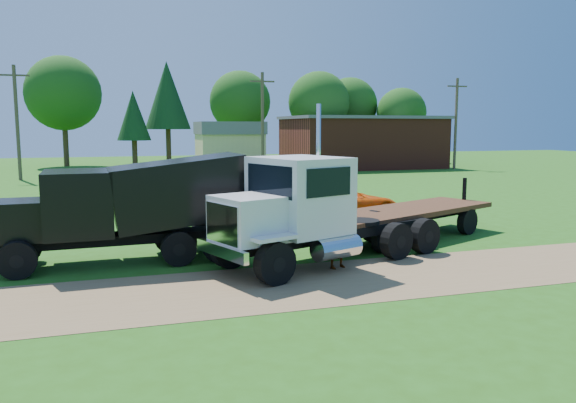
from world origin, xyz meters
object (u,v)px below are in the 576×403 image
object	(u,v)px
white_semi_tractor	(303,212)
black_dump_truck	(134,203)
orange_pickup	(339,203)
spectator_a	(338,236)
flatbed_trailer	(406,215)

from	to	relation	value
white_semi_tractor	black_dump_truck	xyz separation A→B (m)	(-4.82, 2.17, 0.16)
orange_pickup	white_semi_tractor	bearing A→B (deg)	142.12
black_dump_truck	orange_pickup	world-z (taller)	black_dump_truck
black_dump_truck	orange_pickup	distance (m)	10.63
white_semi_tractor	spectator_a	distance (m)	1.29
black_dump_truck	spectator_a	world-z (taller)	black_dump_truck
white_semi_tractor	spectator_a	world-z (taller)	white_semi_tractor
flatbed_trailer	black_dump_truck	bearing A→B (deg)	161.02
flatbed_trailer	spectator_a	distance (m)	5.40
black_dump_truck	orange_pickup	bearing A→B (deg)	27.91
white_semi_tractor	flatbed_trailer	world-z (taller)	white_semi_tractor
white_semi_tractor	flatbed_trailer	bearing A→B (deg)	9.26
black_dump_truck	flatbed_trailer	bearing A→B (deg)	2.02
orange_pickup	black_dump_truck	bearing A→B (deg)	112.29
orange_pickup	spectator_a	bearing A→B (deg)	149.27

